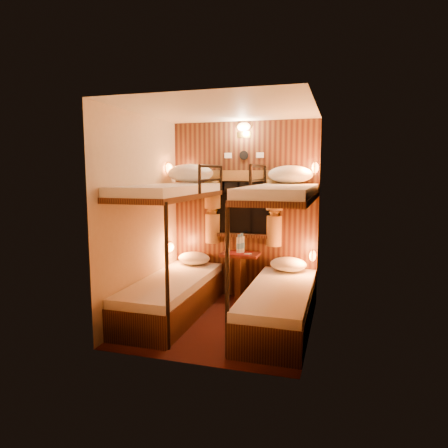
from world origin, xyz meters
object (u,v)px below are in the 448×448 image
(bunk_right, at_px, (280,278))
(bottle_right, at_px, (242,244))
(bunk_left, at_px, (172,270))
(bottle_left, at_px, (239,245))
(table, at_px, (240,270))

(bunk_right, distance_m, bottle_right, 1.05)
(bunk_left, relative_size, bottle_left, 7.64)
(bottle_left, distance_m, bottle_right, 0.04)
(bunk_right, height_order, bottle_left, bunk_right)
(bottle_left, bearing_deg, bottle_right, 38.79)
(bunk_left, relative_size, bottle_right, 7.16)
(bottle_left, bearing_deg, bunk_right, -49.60)
(table, xyz_separation_m, bottle_left, (-0.02, 0.00, 0.34))
(bottle_left, bearing_deg, table, -7.19)
(bunk_left, relative_size, table, 2.90)
(table, bearing_deg, bunk_right, -50.33)
(table, relative_size, bottle_right, 2.47)
(bunk_right, xyz_separation_m, table, (-0.65, 0.78, -0.14))
(table, distance_m, bottle_right, 0.35)
(bunk_right, bearing_deg, bunk_left, 180.00)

